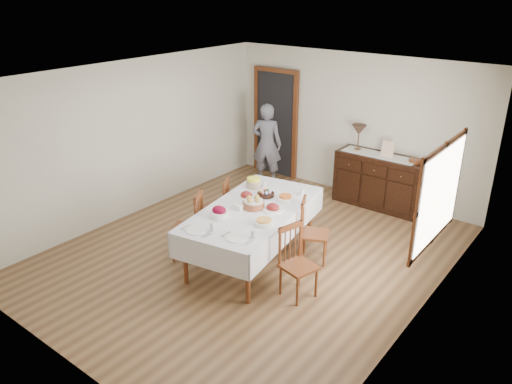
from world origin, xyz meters
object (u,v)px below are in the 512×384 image
Objects in this scene: chair_right_far at (311,230)px; sideboard at (380,181)px; chair_right_near at (296,261)px; table_lamp at (359,131)px; dining_table at (253,214)px; person at (267,142)px; chair_left_near at (190,225)px; chair_left_far at (219,207)px.

chair_right_far is 0.59× the size of sideboard.
chair_right_near is 3.42m from table_lamp.
person is at bearing 113.43° from dining_table.
chair_left_near reaches higher than dining_table.
dining_table is at bearing 95.32° from chair_left_near.
chair_left_near is 2.21× the size of table_lamp.
dining_table is 1.08m from chair_right_near.
chair_right_near is at bearing 65.19° from chair_left_near.
chair_right_far is (0.68, 0.48, -0.24)m from dining_table.
dining_table is 1.58× the size of sideboard.
chair_left_near is 3.61m from sideboard.
chair_left_far is 0.99× the size of chair_right_near.
dining_table is 2.98m from person.
chair_right_far is (-0.31, 0.85, -0.00)m from chair_right_near.
chair_right_near is 3.89m from person.
chair_left_near is at bearing -18.76° from chair_left_far.
table_lamp is at bearing 135.71° from chair_left_near.
chair_right_near is at bearing 174.06° from chair_right_far.
chair_right_far is (1.56, 0.22, 0.00)m from chair_left_far.
chair_right_near is at bearing 42.00° from chair_left_far.
table_lamp is (0.88, 3.36, 0.79)m from chair_left_near.
sideboard is (1.37, 3.34, -0.04)m from chair_left_near.
chair_left_near is (-0.74, -0.51, -0.20)m from dining_table.
sideboard reaches higher than chair_left_far.
table_lamp is at bearing 29.43° from chair_right_near.
dining_table is at bearing 84.24° from chair_right_near.
dining_table is 0.86m from chair_right_far.
chair_left_far is 0.55× the size of person.
chair_left_far is 1.97m from chair_right_near.
sideboard reaches higher than dining_table.
sideboard is 2.31m from person.
dining_table is 2.64× the size of chair_right_near.
chair_left_far is 2.91m from table_lamp.
dining_table is at bearing 99.42° from chair_right_far.
table_lamp is (-0.84, 3.22, 0.83)m from chair_right_near.
chair_right_far is at bearing 95.45° from chair_left_near.
chair_right_far reaches higher than chair_left_far.
sideboard is 0.96m from table_lamp.
person is 1.85m from table_lamp.
chair_right_near is at bearing 110.29° from person.
person is at bearing 56.98° from chair_right_near.
table_lamp is at bearing 128.88° from chair_left_far.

